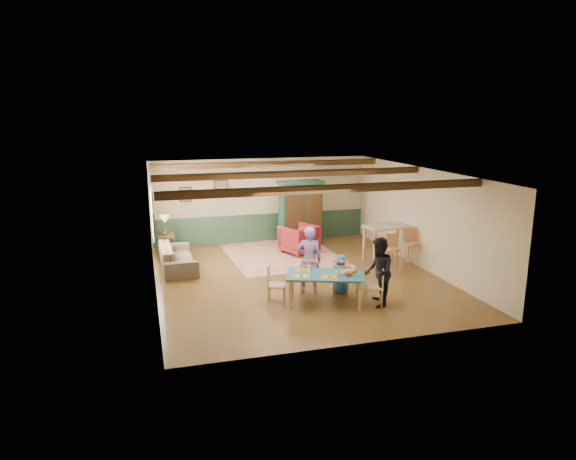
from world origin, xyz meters
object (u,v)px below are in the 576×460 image
object	(u,v)px
counter_table	(386,244)
bar_stool_left	(393,254)
person_child	(341,274)
cat	(349,272)
dining_chair_far_right	(341,276)
dining_table	(325,289)
armchair	(299,239)
armoire	(300,213)
person_man	(309,260)
person_woman	(378,272)
bar_stool_right	(413,248)
dining_chair_far_left	(309,275)
dining_chair_end_left	(277,284)
end_table	(166,244)
sofa	(178,257)
dining_chair_end_right	(374,286)
table_lamp	(165,225)

from	to	relation	value
counter_table	bar_stool_left	xyz separation A→B (m)	(-0.26, -0.94, -0.02)
person_child	cat	distance (m)	0.89
dining_chair_far_right	counter_table	xyz separation A→B (m)	(2.22, 2.13, 0.09)
person_child	cat	size ratio (longest dim) A/B	2.79
dining_table	bar_stool_left	distance (m)	3.05
armchair	bar_stool_left	world-z (taller)	bar_stool_left
armoire	armchair	bearing A→B (deg)	-115.99
dining_table	person_man	distance (m)	0.94
person_woman	person_child	world-z (taller)	person_woman
bar_stool_right	dining_chair_far_left	bearing A→B (deg)	-154.87
cat	dining_chair_end_left	bearing A→B (deg)	176.63
person_child	bar_stool_left	bearing A→B (deg)	-130.09
end_table	person_child	bearing A→B (deg)	-50.53
sofa	counter_table	distance (m)	5.78
counter_table	bar_stool_right	xyz separation A→B (m)	(0.44, -0.69, 0.02)
person_child	sofa	distance (m)	4.64
dining_chair_end_right	counter_table	bearing A→B (deg)	168.76
armchair	end_table	size ratio (longest dim) A/B	1.52
dining_table	dining_chair_far_left	size ratio (longest dim) A/B	1.89
counter_table	dining_chair_far_left	bearing A→B (deg)	-147.02
armoire	dining_chair_end_left	bearing A→B (deg)	-119.45
dining_chair_far_right	armchair	world-z (taller)	dining_chair_far_right
cat	end_table	bearing A→B (deg)	143.43
dining_chair_far_left	table_lamp	world-z (taller)	table_lamp
end_table	cat	bearing A→B (deg)	-56.23
dining_table	dining_chair_end_right	size ratio (longest dim) A/B	1.89
counter_table	bar_stool_left	world-z (taller)	counter_table
dining_chair_far_right	cat	distance (m)	0.84
end_table	dining_chair_end_right	bearing A→B (deg)	-52.86
person_child	armoire	size ratio (longest dim) A/B	0.45
dining_chair_end_left	dining_chair_far_right	bearing A→B (deg)	-65.08
dining_table	cat	xyz separation A→B (m)	(0.45, -0.26, 0.43)
cat	bar_stool_right	size ratio (longest dim) A/B	0.31
person_child	armoire	world-z (taller)	armoire
bar_stool_left	bar_stool_right	bearing A→B (deg)	23.11
cat	table_lamp	bearing A→B (deg)	143.43
dining_chair_far_right	counter_table	world-z (taller)	counter_table
dining_chair_end_left	cat	size ratio (longest dim) A/B	2.64
cat	armchair	xyz separation A→B (m)	(0.25, 4.44, -0.34)
cat	counter_table	bearing A→B (deg)	70.67
dining_table	dining_chair_far_left	distance (m)	0.76
table_lamp	cat	bearing A→B (deg)	-56.23
person_woman	bar_stool_left	xyz separation A→B (m)	(1.44, 2.08, -0.25)
counter_table	person_man	bearing A→B (deg)	-147.77
end_table	counter_table	world-z (taller)	counter_table
person_child	counter_table	world-z (taller)	counter_table
person_man	person_child	size ratio (longest dim) A/B	1.72
sofa	dining_chair_far_left	bearing A→B (deg)	-137.34
armchair	bar_stool_right	size ratio (longest dim) A/B	0.88
armoire	counter_table	bearing A→B (deg)	-62.54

